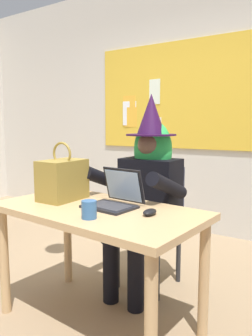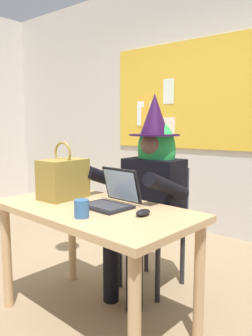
# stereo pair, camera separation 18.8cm
# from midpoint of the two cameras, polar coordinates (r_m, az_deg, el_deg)

# --- Properties ---
(ground_plane) EXTENTS (24.00, 24.00, 0.00)m
(ground_plane) POSITION_cam_midpoint_polar(r_m,az_deg,el_deg) (2.41, -11.58, -23.05)
(ground_plane) COLOR #937A5B
(wall_back_bulletin) EXTENTS (6.78, 2.25, 2.91)m
(wall_back_bulletin) POSITION_cam_midpoint_polar(r_m,az_deg,el_deg) (3.80, 10.33, 11.10)
(wall_back_bulletin) COLOR beige
(wall_back_bulletin) RESTS_ON ground
(desk_main) EXTENTS (1.30, 0.76, 0.73)m
(desk_main) POSITION_cam_midpoint_polar(r_m,az_deg,el_deg) (1.99, -7.82, -9.80)
(desk_main) COLOR tan
(desk_main) RESTS_ON ground
(chair_at_desk) EXTENTS (0.43, 0.43, 0.90)m
(chair_at_desk) POSITION_cam_midpoint_polar(r_m,az_deg,el_deg) (2.56, 2.80, -8.69)
(chair_at_desk) COLOR #2D3347
(chair_at_desk) RESTS_ON ground
(person_costumed) EXTENTS (0.59, 0.65, 1.44)m
(person_costumed) POSITION_cam_midpoint_polar(r_m,az_deg,el_deg) (2.39, 1.35, -2.78)
(person_costumed) COLOR black
(person_costumed) RESTS_ON ground
(laptop) EXTENTS (0.31, 0.30, 0.22)m
(laptop) POSITION_cam_midpoint_polar(r_m,az_deg,el_deg) (1.97, -4.69, -5.27)
(laptop) COLOR black
(laptop) RESTS_ON desk_main
(computer_mouse) EXTENTS (0.06, 0.10, 0.03)m
(computer_mouse) POSITION_cam_midpoint_polar(r_m,az_deg,el_deg) (1.78, 1.20, -7.69)
(computer_mouse) COLOR black
(computer_mouse) RESTS_ON desk_main
(handbag) EXTENTS (0.20, 0.30, 0.38)m
(handbag) POSITION_cam_midpoint_polar(r_m,az_deg,el_deg) (2.18, -13.44, -1.94)
(handbag) COLOR olive
(handbag) RESTS_ON desk_main
(coffee_mug) EXTENTS (0.08, 0.08, 0.09)m
(coffee_mug) POSITION_cam_midpoint_polar(r_m,az_deg,el_deg) (1.73, -9.58, -7.18)
(coffee_mug) COLOR #336099
(coffee_mug) RESTS_ON desk_main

